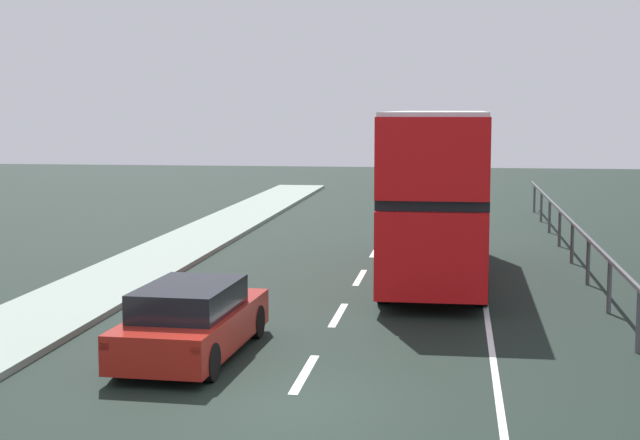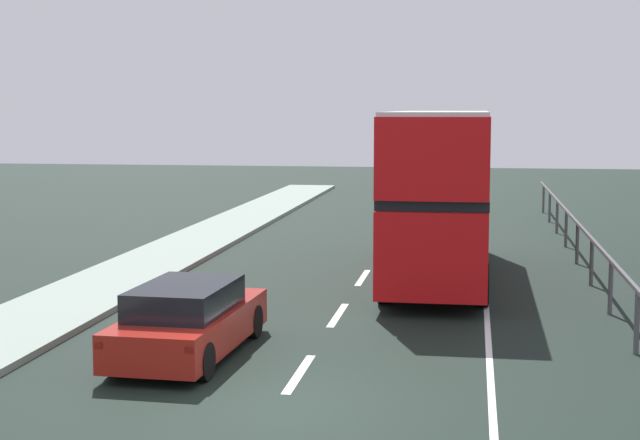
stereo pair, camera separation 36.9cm
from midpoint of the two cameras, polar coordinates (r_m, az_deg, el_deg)
The scene contains 5 objects.
ground_plane at distance 15.26m, azimuth -1.53°, elevation -10.66°, with size 74.12×120.00×0.10m, color black.
lane_paint_markings at distance 23.62m, azimuth 6.90°, elevation -4.38°, with size 3.34×46.00×0.01m.
bridge_side_railing at distance 23.80m, azimuth 16.55°, elevation -2.15°, with size 0.10×42.00×1.22m.
double_decker_bus_red at distance 25.69m, azimuth 7.49°, elevation 1.77°, with size 2.54×10.36×4.39m.
hatchback_car_near at distance 17.80m, azimuth -7.11°, elevation -5.86°, with size 1.92×4.57×1.35m.
Camera 2 is at (2.86, -14.31, 4.47)m, focal length 54.64 mm.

